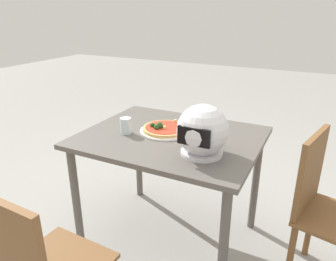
{
  "coord_description": "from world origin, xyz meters",
  "views": [
    {
      "loc": [
        -0.8,
        1.62,
        1.51
      ],
      "look_at": [
        0.03,
        -0.02,
        0.8
      ],
      "focal_mm": 33.81,
      "sensor_mm": 36.0,
      "label": 1
    }
  ],
  "objects_px": {
    "chair_side": "(324,204)",
    "pizza": "(165,128)",
    "dining_table": "(171,149)",
    "drinking_glass": "(126,126)",
    "motorcycle_helmet": "(202,131)"
  },
  "relations": [
    {
      "from": "pizza",
      "to": "drinking_glass",
      "type": "height_order",
      "value": "drinking_glass"
    },
    {
      "from": "drinking_glass",
      "to": "chair_side",
      "type": "relative_size",
      "value": 0.11
    },
    {
      "from": "dining_table",
      "to": "drinking_glass",
      "type": "relative_size",
      "value": 10.76
    },
    {
      "from": "pizza",
      "to": "drinking_glass",
      "type": "relative_size",
      "value": 2.86
    },
    {
      "from": "dining_table",
      "to": "drinking_glass",
      "type": "distance_m",
      "value": 0.32
    },
    {
      "from": "dining_table",
      "to": "pizza",
      "type": "xyz_separation_m",
      "value": [
        0.06,
        -0.03,
        0.12
      ]
    },
    {
      "from": "chair_side",
      "to": "pizza",
      "type": "bearing_deg",
      "value": 1.93
    },
    {
      "from": "dining_table",
      "to": "motorcycle_helmet",
      "type": "distance_m",
      "value": 0.39
    },
    {
      "from": "dining_table",
      "to": "drinking_glass",
      "type": "height_order",
      "value": "drinking_glass"
    },
    {
      "from": "drinking_glass",
      "to": "pizza",
      "type": "bearing_deg",
      "value": -148.06
    },
    {
      "from": "chair_side",
      "to": "dining_table",
      "type": "bearing_deg",
      "value": 4.24
    },
    {
      "from": "pizza",
      "to": "motorcycle_helmet",
      "type": "relative_size",
      "value": 1.04
    },
    {
      "from": "dining_table",
      "to": "drinking_glass",
      "type": "bearing_deg",
      "value": 19.54
    },
    {
      "from": "motorcycle_helmet",
      "to": "drinking_glass",
      "type": "relative_size",
      "value": 2.76
    },
    {
      "from": "drinking_glass",
      "to": "chair_side",
      "type": "bearing_deg",
      "value": -172.14
    }
  ]
}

